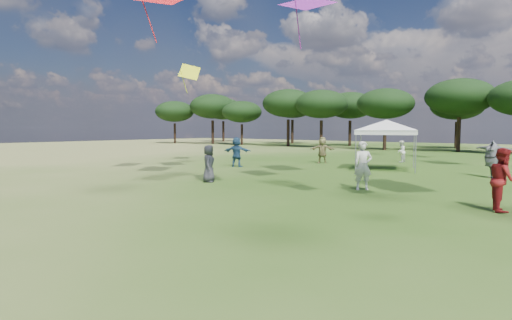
# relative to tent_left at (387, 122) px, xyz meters

# --- Properties ---
(tent_left) EXTENTS (6.27, 6.27, 3.19)m
(tent_left) POSITION_rel_tent_left_xyz_m (0.00, 0.00, 0.00)
(tent_left) COLOR gray
(tent_left) RESTS_ON ground
(festival_crowd) EXTENTS (28.82, 22.39, 1.91)m
(festival_crowd) POSITION_rel_tent_left_xyz_m (5.13, -0.32, -1.89)
(festival_crowd) COLOR navy
(festival_crowd) RESTS_ON ground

